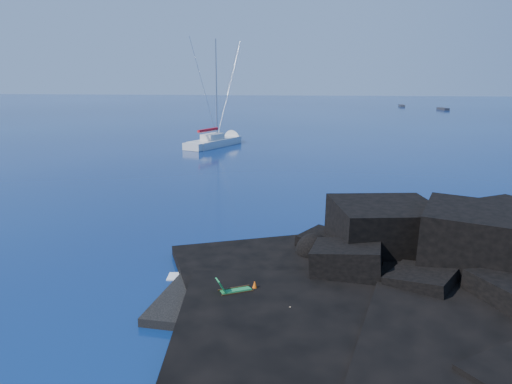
# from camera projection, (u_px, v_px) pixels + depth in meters

# --- Properties ---
(ground) EXTENTS (400.00, 400.00, 0.00)m
(ground) POSITION_uv_depth(u_px,v_px,m) (156.00, 303.00, 20.63)
(ground) COLOR #04103C
(ground) RESTS_ON ground
(headland) EXTENTS (24.00, 24.00, 3.60)m
(headland) POSITION_uv_depth(u_px,v_px,m) (460.00, 287.00, 22.15)
(headland) COLOR black
(headland) RESTS_ON ground
(beach) EXTENTS (9.08, 6.86, 0.70)m
(beach) POSITION_uv_depth(u_px,v_px,m) (265.00, 303.00, 20.64)
(beach) COLOR black
(beach) RESTS_ON ground
(surf_foam) EXTENTS (10.00, 8.00, 0.06)m
(surf_foam) POSITION_uv_depth(u_px,v_px,m) (283.00, 263.00, 24.94)
(surf_foam) COLOR white
(surf_foam) RESTS_ON ground
(sailboat) EXTENTS (7.93, 12.91, 13.60)m
(sailboat) POSITION_uv_depth(u_px,v_px,m) (215.00, 146.00, 65.10)
(sailboat) COLOR silver
(sailboat) RESTS_ON ground
(deck_chair) EXTENTS (1.53, 1.18, 0.96)m
(deck_chair) POSITION_uv_depth(u_px,v_px,m) (236.00, 286.00, 20.27)
(deck_chair) COLOR #1A783C
(deck_chair) RESTS_ON beach
(towel) EXTENTS (2.00, 1.28, 0.05)m
(towel) POSITION_uv_depth(u_px,v_px,m) (278.00, 314.00, 18.91)
(towel) COLOR silver
(towel) RESTS_ON beach
(sunbather) EXTENTS (1.81, 0.85, 0.25)m
(sunbather) POSITION_uv_depth(u_px,v_px,m) (278.00, 310.00, 18.87)
(sunbather) COLOR tan
(sunbather) RESTS_ON towel
(marker_cone) EXTENTS (0.47, 0.47, 0.59)m
(marker_cone) POSITION_uv_depth(u_px,v_px,m) (255.00, 287.00, 20.60)
(marker_cone) COLOR #FF5E0D
(marker_cone) RESTS_ON beach
(distant_boat_a) EXTENTS (1.33, 4.13, 0.55)m
(distant_boat_a) POSITION_uv_depth(u_px,v_px,m) (402.00, 107.00, 142.38)
(distant_boat_a) COLOR #2B2C31
(distant_boat_a) RESTS_ON ground
(distant_boat_b) EXTENTS (2.37, 4.61, 0.59)m
(distant_boat_b) POSITION_uv_depth(u_px,v_px,m) (443.00, 110.00, 129.30)
(distant_boat_b) COLOR #26262B
(distant_boat_b) RESTS_ON ground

